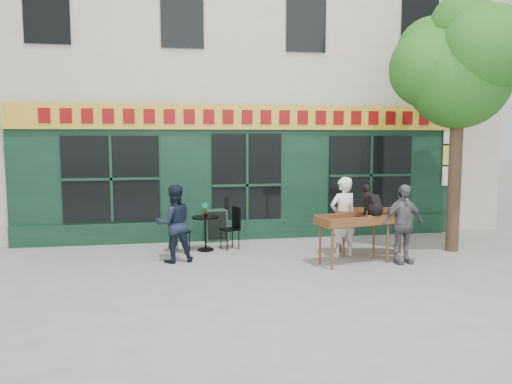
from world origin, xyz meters
The scene contains 14 objects.
ground centered at (0.00, 0.00, 0.00)m, with size 80.00×80.00×0.00m, color slate.
building centered at (0.00, 5.97, 4.97)m, with size 14.00×7.26×10.00m.
street_tree centered at (4.34, 0.36, 4.11)m, with size 3.05×2.90×5.60m.
book_cart_center centered at (1.72, -0.42, 0.82)m, with size 1.60×0.96×0.99m.
dog centered at (2.07, -0.47, 1.29)m, with size 0.34×0.60×0.60m, color black, non-canonical shape.
woman centered at (1.72, 0.23, 0.85)m, with size 0.62×0.40×1.69m, color silver.
book_cart_right centered at (2.38, 0.21, 0.82)m, with size 1.59×0.91×0.99m.
man_right centered at (2.68, -0.54, 0.79)m, with size 0.93×0.39×1.59m, color #56565A.
bistro_table centered at (-1.10, 1.28, 0.54)m, with size 0.60×0.60×0.76m.
bistro_chair_left centered at (-1.74, 1.21, 0.56)m, with size 0.48×0.48×0.95m.
bistro_chair_right centered at (-0.47, 1.36, 0.56)m, with size 0.47×0.47×0.95m.
potted_plant centered at (-1.10, 1.28, 0.92)m, with size 0.17×0.11×0.32m, color gray.
man_left centered at (-1.80, 0.38, 0.79)m, with size 0.77×0.60×1.58m, color black.
chalkboard centered at (-0.75, 2.19, 0.40)m, with size 0.58×0.26×0.79m.
Camera 1 is at (-1.94, -9.66, 2.52)m, focal length 35.00 mm.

